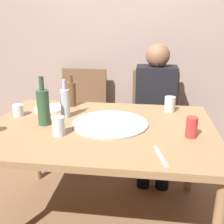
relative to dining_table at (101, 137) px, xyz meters
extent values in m
plane|color=brown|center=(0.00, 0.00, -0.65)|extent=(8.00, 8.00, 0.00)
cube|color=gray|center=(0.00, 1.20, 0.65)|extent=(6.00, 0.10, 2.60)
cube|color=#99754C|center=(0.00, 0.00, 0.05)|extent=(1.44, 1.01, 0.04)
cylinder|color=#99754C|center=(-0.66, 0.44, -0.31)|extent=(0.06, 0.06, 0.68)
cylinder|color=#99754C|center=(0.66, 0.44, -0.31)|extent=(0.06, 0.06, 0.68)
cylinder|color=#ADADB2|center=(0.05, 0.04, 0.08)|extent=(0.49, 0.49, 0.01)
cylinder|color=brown|center=(-0.30, 0.39, 0.17)|extent=(0.07, 0.07, 0.19)
cylinder|color=brown|center=(-0.30, 0.39, 0.29)|extent=(0.02, 0.02, 0.06)
cylinder|color=#2D5133|center=(-0.37, -0.01, 0.19)|extent=(0.08, 0.08, 0.23)
cylinder|color=#2D5133|center=(-0.37, -0.01, 0.34)|extent=(0.03, 0.03, 0.09)
cylinder|color=#B2BCC1|center=(-0.27, 0.13, 0.17)|extent=(0.06, 0.06, 0.20)
cylinder|color=#B2BCC1|center=(-0.27, 0.13, 0.30)|extent=(0.02, 0.02, 0.07)
cylinder|color=#B7C6BC|center=(0.45, 0.36, 0.13)|extent=(0.08, 0.08, 0.11)
cylinder|color=silver|center=(-0.61, 0.12, 0.11)|extent=(0.07, 0.07, 0.08)
cylinder|color=silver|center=(-0.22, -0.17, 0.13)|extent=(0.07, 0.07, 0.11)
cylinder|color=red|center=(0.54, -0.09, 0.13)|extent=(0.07, 0.07, 0.12)
cylinder|color=white|center=(-0.44, 0.27, 0.08)|extent=(0.22, 0.22, 0.02)
cube|color=#B7B7BC|center=(0.36, -0.36, 0.08)|extent=(0.07, 0.22, 0.01)
cube|color=brown|center=(-0.34, 0.82, -0.20)|extent=(0.44, 0.44, 0.05)
cube|color=brown|center=(-0.34, 1.02, 0.03)|extent=(0.44, 0.04, 0.45)
cylinder|color=brown|center=(-0.15, 0.63, -0.44)|extent=(0.04, 0.04, 0.42)
cylinder|color=brown|center=(-0.53, 0.63, -0.44)|extent=(0.04, 0.04, 0.42)
cylinder|color=brown|center=(-0.15, 1.01, -0.44)|extent=(0.04, 0.04, 0.42)
cylinder|color=brown|center=(-0.53, 1.01, -0.44)|extent=(0.04, 0.04, 0.42)
cube|color=brown|center=(0.36, 0.82, -0.20)|extent=(0.44, 0.44, 0.05)
cube|color=brown|center=(0.36, 1.02, 0.03)|extent=(0.44, 0.04, 0.45)
cylinder|color=brown|center=(0.55, 0.63, -0.44)|extent=(0.04, 0.04, 0.42)
cylinder|color=brown|center=(0.17, 0.63, -0.44)|extent=(0.04, 0.04, 0.42)
cylinder|color=brown|center=(0.55, 1.01, -0.44)|extent=(0.04, 0.04, 0.42)
cylinder|color=brown|center=(0.17, 1.01, -0.44)|extent=(0.04, 0.04, 0.42)
cube|color=black|center=(0.36, 0.84, 0.06)|extent=(0.36, 0.22, 0.52)
sphere|color=brown|center=(0.36, 0.84, 0.42)|extent=(0.21, 0.21, 0.21)
cylinder|color=black|center=(0.44, 0.64, -0.20)|extent=(0.12, 0.40, 0.12)
cylinder|color=black|center=(0.28, 0.64, -0.20)|extent=(0.12, 0.40, 0.12)
cylinder|color=black|center=(0.44, 0.44, -0.42)|extent=(0.11, 0.11, 0.45)
cylinder|color=black|center=(0.28, 0.44, -0.42)|extent=(0.11, 0.11, 0.45)
camera|label=1|loc=(0.28, -1.60, 0.74)|focal=44.03mm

